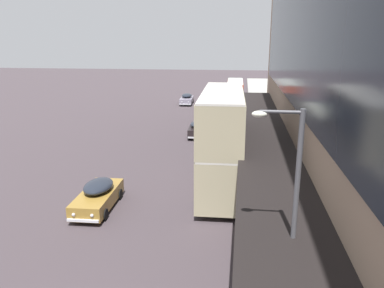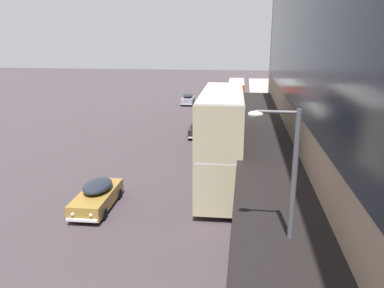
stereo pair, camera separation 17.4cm
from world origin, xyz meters
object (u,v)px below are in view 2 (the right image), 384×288
(transit_bus_kerbside_front, at_px, (221,138))
(sedan_second_near, at_px, (211,105))
(pedestrian_at_kerb, at_px, (282,271))
(fire_hydrant, at_px, (267,237))
(transit_bus_kerbside_rear, at_px, (235,122))
(street_lamp, at_px, (286,212))
(sedan_trailing_near, at_px, (97,195))
(sedan_lead_mid, at_px, (210,113))
(transit_bus_kerbside_far, at_px, (236,90))
(sedan_trailing_mid, at_px, (198,129))
(sedan_lead_near, at_px, (188,99))

(transit_bus_kerbside_front, xyz_separation_m, sedan_second_near, (-3.24, 28.97, -2.69))
(pedestrian_at_kerb, bearing_deg, fire_hydrant, 95.11)
(transit_bus_kerbside_front, height_order, pedestrian_at_kerb, transit_bus_kerbside_front)
(transit_bus_kerbside_rear, bearing_deg, pedestrian_at_kerb, -84.13)
(transit_bus_kerbside_front, height_order, street_lamp, street_lamp)
(sedan_trailing_near, bearing_deg, sedan_lead_mid, 81.42)
(transit_bus_kerbside_far, relative_size, sedan_trailing_near, 2.15)
(transit_bus_kerbside_far, height_order, fire_hydrant, transit_bus_kerbside_far)
(sedan_trailing_mid, bearing_deg, sedan_lead_near, 101.55)
(sedan_trailing_near, bearing_deg, pedestrian_at_kerb, -34.25)
(sedan_trailing_mid, bearing_deg, sedan_lead_mid, 87.61)
(sedan_trailing_mid, relative_size, street_lamp, 0.61)
(sedan_lead_near, xyz_separation_m, street_lamp, (10.00, -46.15, 3.65))
(transit_bus_kerbside_rear, height_order, street_lamp, street_lamp)
(sedan_lead_mid, height_order, street_lamp, street_lamp)
(transit_bus_kerbside_front, bearing_deg, sedan_second_near, 96.39)
(street_lamp, relative_size, fire_hydrant, 10.64)
(sedan_lead_near, bearing_deg, pedestrian_at_kerb, -76.98)
(sedan_trailing_near, height_order, fire_hydrant, sedan_trailing_near)
(transit_bus_kerbside_front, relative_size, pedestrian_at_kerb, 5.41)
(sedan_lead_mid, bearing_deg, sedan_trailing_near, -98.58)
(transit_bus_kerbside_rear, relative_size, street_lamp, 1.28)
(sedan_second_near, distance_m, fire_hydrant, 36.33)
(transit_bus_kerbside_front, relative_size, sedan_second_near, 2.15)
(fire_hydrant, bearing_deg, transit_bus_kerbside_front, 111.00)
(sedan_second_near, bearing_deg, fire_hydrant, -80.67)
(sedan_second_near, distance_m, street_lamp, 42.05)
(sedan_trailing_near, bearing_deg, sedan_trailing_mid, 78.32)
(street_lamp, bearing_deg, fire_hydrant, 90.87)
(street_lamp, bearing_deg, transit_bus_kerbside_front, 102.32)
(pedestrian_at_kerb, xyz_separation_m, street_lamp, (-0.25, -1.83, 3.27))
(transit_bus_kerbside_rear, relative_size, sedan_lead_near, 1.97)
(sedan_second_near, height_order, pedestrian_at_kerb, pedestrian_at_kerb)
(sedan_second_near, distance_m, sedan_trailing_mid, 15.09)
(sedan_lead_mid, relative_size, street_lamp, 0.68)
(transit_bus_kerbside_far, distance_m, sedan_lead_mid, 14.71)
(sedan_lead_near, xyz_separation_m, sedan_trailing_near, (0.36, -37.58, -0.01))
(transit_bus_kerbside_front, xyz_separation_m, fire_hydrant, (2.64, -6.89, -2.98))
(fire_hydrant, bearing_deg, transit_bus_kerbside_far, 93.39)
(transit_bus_kerbside_rear, relative_size, transit_bus_kerbside_far, 0.93)
(transit_bus_kerbside_rear, height_order, transit_bus_kerbside_far, transit_bus_kerbside_far)
(sedan_trailing_near, bearing_deg, fire_hydrant, -17.18)
(sedan_lead_mid, xyz_separation_m, street_lamp, (5.57, -35.51, 3.72))
(sedan_lead_near, relative_size, sedan_second_near, 1.04)
(sedan_trailing_near, xyz_separation_m, sedan_lead_mid, (4.06, 26.94, -0.06))
(transit_bus_kerbside_rear, distance_m, fire_hydrant, 19.85)
(transit_bus_kerbside_rear, bearing_deg, sedan_trailing_near, -114.05)
(sedan_lead_mid, height_order, pedestrian_at_kerb, pedestrian_at_kerb)
(sedan_lead_near, relative_size, pedestrian_at_kerb, 2.62)
(sedan_second_near, xyz_separation_m, fire_hydrant, (5.89, -35.85, -0.29))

